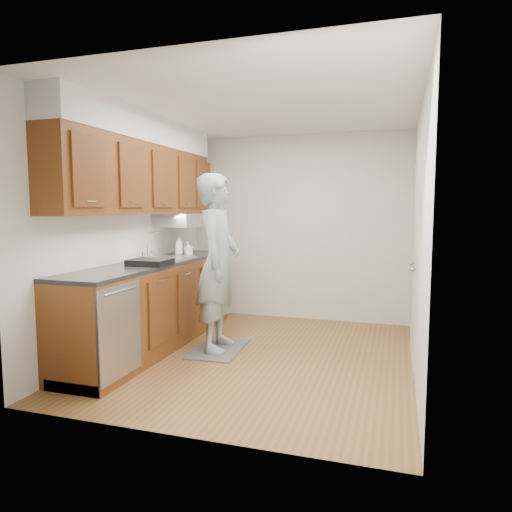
{
  "coord_description": "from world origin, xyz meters",
  "views": [
    {
      "loc": [
        1.32,
        -4.36,
        1.5
      ],
      "look_at": [
        -0.12,
        0.25,
        1.01
      ],
      "focal_mm": 32.0,
      "sensor_mm": 36.0,
      "label": 1
    }
  ],
  "objects_px": {
    "dish_rack": "(150,262)",
    "soap_bottle_b": "(188,249)",
    "soap_bottle_a": "(179,245)",
    "person": "(218,251)",
    "steel_can": "(187,251)"
  },
  "relations": [
    {
      "from": "dish_rack",
      "to": "soap_bottle_b",
      "type": "bearing_deg",
      "value": 91.48
    },
    {
      "from": "person",
      "to": "soap_bottle_b",
      "type": "bearing_deg",
      "value": 40.34
    },
    {
      "from": "soap_bottle_b",
      "to": "steel_can",
      "type": "bearing_deg",
      "value": -143.53
    },
    {
      "from": "person",
      "to": "dish_rack",
      "type": "xyz_separation_m",
      "value": [
        -0.59,
        -0.39,
        -0.1
      ]
    },
    {
      "from": "person",
      "to": "soap_bottle_b",
      "type": "relative_size",
      "value": 12.31
    },
    {
      "from": "person",
      "to": "soap_bottle_b",
      "type": "distance_m",
      "value": 0.85
    },
    {
      "from": "steel_can",
      "to": "dish_rack",
      "type": "distance_m",
      "value": 0.96
    },
    {
      "from": "soap_bottle_a",
      "to": "dish_rack",
      "type": "bearing_deg",
      "value": -80.61
    },
    {
      "from": "soap_bottle_a",
      "to": "soap_bottle_b",
      "type": "height_order",
      "value": "soap_bottle_a"
    },
    {
      "from": "steel_can",
      "to": "dish_rack",
      "type": "height_order",
      "value": "steel_can"
    },
    {
      "from": "steel_can",
      "to": "person",
      "type": "bearing_deg",
      "value": -41.31
    },
    {
      "from": "person",
      "to": "soap_bottle_a",
      "type": "distance_m",
      "value": 0.94
    },
    {
      "from": "soap_bottle_a",
      "to": "soap_bottle_b",
      "type": "distance_m",
      "value": 0.12
    },
    {
      "from": "soap_bottle_b",
      "to": "steel_can",
      "type": "distance_m",
      "value": 0.03
    },
    {
      "from": "soap_bottle_b",
      "to": "dish_rack",
      "type": "relative_size",
      "value": 0.44
    }
  ]
}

